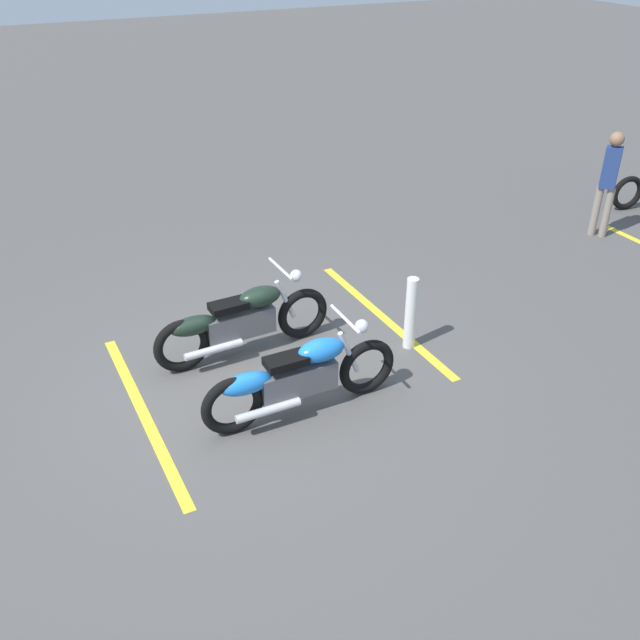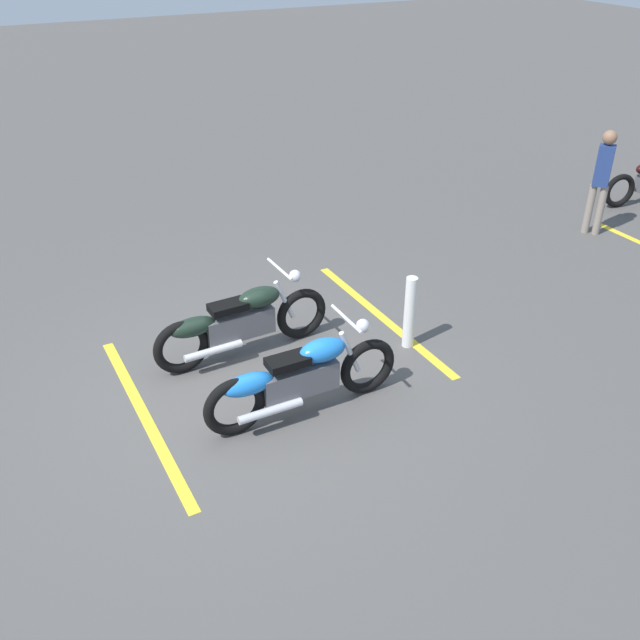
% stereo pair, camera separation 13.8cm
% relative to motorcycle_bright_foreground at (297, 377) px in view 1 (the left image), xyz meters
% --- Properties ---
extents(ground_plane, '(60.00, 60.00, 0.00)m').
position_rel_motorcycle_bright_foreground_xyz_m(ground_plane, '(-0.40, 0.67, -0.46)').
color(ground_plane, '#514F4C').
extents(motorcycle_bright_foreground, '(2.23, 0.62, 1.04)m').
position_rel_motorcycle_bright_foreground_xyz_m(motorcycle_bright_foreground, '(0.00, 0.00, 0.00)').
color(motorcycle_bright_foreground, black).
rests_on(motorcycle_bright_foreground, ground).
extents(motorcycle_dark_foreground, '(2.23, 0.62, 1.04)m').
position_rel_motorcycle_bright_foreground_xyz_m(motorcycle_dark_foreground, '(-0.17, 1.34, 0.00)').
color(motorcycle_dark_foreground, black).
rests_on(motorcycle_dark_foreground, ground).
extents(bystander_near_row, '(0.30, 0.31, 1.71)m').
position_rel_motorcycle_bright_foreground_xyz_m(bystander_near_row, '(6.32, 2.23, 0.49)').
color(bystander_near_row, gray).
rests_on(bystander_near_row, ground).
extents(bollard_post, '(0.14, 0.14, 0.94)m').
position_rel_motorcycle_bright_foreground_xyz_m(bollard_post, '(1.76, 0.63, 0.01)').
color(bollard_post, white).
rests_on(bollard_post, ground).
extents(parking_stripe_near, '(0.24, 3.20, 0.01)m').
position_rel_motorcycle_bright_foreground_xyz_m(parking_stripe_near, '(-1.51, 0.68, -0.46)').
color(parking_stripe_near, yellow).
rests_on(parking_stripe_near, ground).
extents(parking_stripe_mid, '(0.24, 3.20, 0.01)m').
position_rel_motorcycle_bright_foreground_xyz_m(parking_stripe_mid, '(1.82, 1.36, -0.46)').
color(parking_stripe_mid, yellow).
rests_on(parking_stripe_mid, ground).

